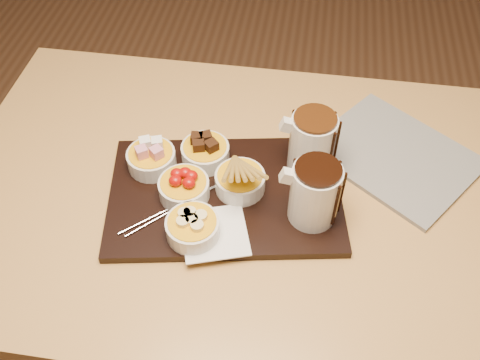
# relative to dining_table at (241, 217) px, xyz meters

# --- Properties ---
(ground) EXTENTS (5.00, 5.00, 0.00)m
(ground) POSITION_rel_dining_table_xyz_m (0.00, 0.00, -0.65)
(ground) COLOR brown
(ground) RESTS_ON ground
(dining_table) EXTENTS (1.20, 0.80, 0.75)m
(dining_table) POSITION_rel_dining_table_xyz_m (0.00, 0.00, 0.00)
(dining_table) COLOR #C29048
(dining_table) RESTS_ON ground
(serving_board) EXTENTS (0.51, 0.38, 0.02)m
(serving_board) POSITION_rel_dining_table_xyz_m (-0.03, -0.03, 0.11)
(serving_board) COLOR black
(serving_board) RESTS_ON dining_table
(napkin) EXTENTS (0.15, 0.15, 0.00)m
(napkin) POSITION_rel_dining_table_xyz_m (-0.03, -0.13, 0.12)
(napkin) COLOR white
(napkin) RESTS_ON serving_board
(bowl_marshmallows) EXTENTS (0.10, 0.10, 0.04)m
(bowl_marshmallows) POSITION_rel_dining_table_xyz_m (-0.19, 0.02, 0.14)
(bowl_marshmallows) COLOR silver
(bowl_marshmallows) RESTS_ON serving_board
(bowl_cake) EXTENTS (0.10, 0.10, 0.04)m
(bowl_cake) POSITION_rel_dining_table_xyz_m (-0.08, 0.05, 0.14)
(bowl_cake) COLOR silver
(bowl_cake) RESTS_ON serving_board
(bowl_strawberries) EXTENTS (0.10, 0.10, 0.04)m
(bowl_strawberries) POSITION_rel_dining_table_xyz_m (-0.11, -0.05, 0.14)
(bowl_strawberries) COLOR silver
(bowl_strawberries) RESTS_ON serving_board
(bowl_biscotti) EXTENTS (0.10, 0.10, 0.04)m
(bowl_biscotti) POSITION_rel_dining_table_xyz_m (0.00, -0.01, 0.14)
(bowl_biscotti) COLOR silver
(bowl_biscotti) RESTS_ON serving_board
(bowl_bananas) EXTENTS (0.10, 0.10, 0.04)m
(bowl_bananas) POSITION_rel_dining_table_xyz_m (-0.07, -0.14, 0.14)
(bowl_bananas) COLOR silver
(bowl_bananas) RESTS_ON serving_board
(pitcher_dark_chocolate) EXTENTS (0.11, 0.11, 0.13)m
(pitcher_dark_chocolate) POSITION_rel_dining_table_xyz_m (0.15, -0.06, 0.18)
(pitcher_dark_chocolate) COLOR silver
(pitcher_dark_chocolate) RESTS_ON serving_board
(pitcher_milk_chocolate) EXTENTS (0.11, 0.11, 0.13)m
(pitcher_milk_chocolate) POSITION_rel_dining_table_xyz_m (0.13, 0.07, 0.18)
(pitcher_milk_chocolate) COLOR silver
(pitcher_milk_chocolate) RESTS_ON serving_board
(fondue_skewers) EXTENTS (0.20, 0.21, 0.01)m
(fondue_skewers) POSITION_rel_dining_table_xyz_m (-0.11, -0.07, 0.12)
(fondue_skewers) COLOR silver
(fondue_skewers) RESTS_ON serving_board
(newspaper) EXTENTS (0.40, 0.39, 0.01)m
(newspaper) POSITION_rel_dining_table_xyz_m (0.31, 0.14, 0.10)
(newspaper) COLOR beige
(newspaper) RESTS_ON dining_table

